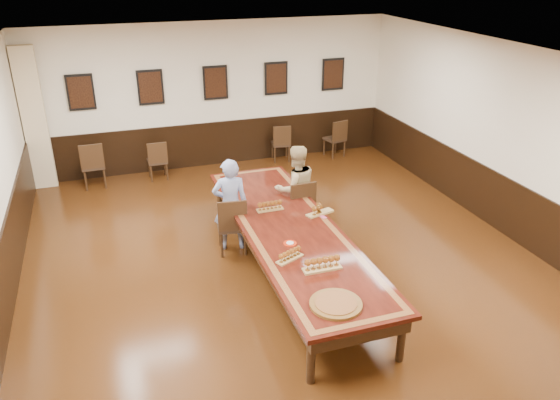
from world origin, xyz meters
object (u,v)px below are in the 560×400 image
object	(u,v)px
chair_woman	(298,206)
spare_chair_d	(335,138)
spare_chair_b	(157,160)
carved_platter	(336,304)
chair_man	(232,224)
person_man	(230,205)
conference_table	(291,237)
spare_chair_c	(281,142)
spare_chair_a	(93,164)
person_woman	(296,189)

from	to	relation	value
chair_woman	spare_chair_d	bearing A→B (deg)	-126.86
spare_chair_b	carved_platter	world-z (taller)	spare_chair_b
chair_man	person_man	xyz separation A→B (m)	(0.02, 0.10, 0.29)
spare_chair_d	conference_table	bearing A→B (deg)	45.50
spare_chair_c	carved_platter	distance (m)	6.94
spare_chair_b	spare_chair_c	xyz separation A→B (m)	(2.89, 0.25, 0.01)
spare_chair_a	spare_chair_c	size ratio (longest dim) A/B	1.12
spare_chair_c	conference_table	world-z (taller)	spare_chair_c
spare_chair_c	chair_man	bearing A→B (deg)	69.22
spare_chair_b	spare_chair_d	distance (m)	4.21
spare_chair_b	person_man	xyz separation A→B (m)	(0.78, -3.47, 0.35)
chair_woman	spare_chair_a	world-z (taller)	chair_woman
chair_woman	spare_chair_a	bearing A→B (deg)	-48.45
chair_man	spare_chair_a	size ratio (longest dim) A/B	1.00
spare_chair_a	person_woman	xyz separation A→B (m)	(3.33, -3.16, 0.29)
conference_table	carved_platter	distance (m)	2.02
chair_man	person_woman	distance (m)	1.34
carved_platter	person_man	bearing A→B (deg)	99.68
chair_woman	spare_chair_c	xyz separation A→B (m)	(0.87, 3.53, -0.06)
person_man	person_woman	size ratio (longest dim) A/B	1.01
person_woman	spare_chair_c	bearing A→B (deg)	-108.44
spare_chair_b	person_man	world-z (taller)	person_man
spare_chair_a	conference_table	distance (m)	5.26
chair_woman	conference_table	world-z (taller)	chair_woman
spare_chair_a	person_woman	bearing A→B (deg)	135.41
person_woman	spare_chair_b	bearing A→B (deg)	-61.64
spare_chair_a	person_man	xyz separation A→B (m)	(2.09, -3.45, 0.29)
spare_chair_a	conference_table	xyz separation A→B (m)	(2.76, -4.48, 0.12)
chair_woman	carved_platter	distance (m)	3.31
conference_table	spare_chair_c	bearing A→B (deg)	73.08
chair_man	person_woman	world-z (taller)	person_woman
chair_man	spare_chair_d	size ratio (longest dim) A/B	1.09
spare_chair_d	person_man	distance (m)	4.98
conference_table	spare_chair_d	bearing A→B (deg)	59.06
spare_chair_d	person_man	world-z (taller)	person_man
conference_table	person_man	bearing A→B (deg)	123.29
chair_woman	spare_chair_b	size ratio (longest dim) A/B	1.15
chair_man	conference_table	xyz separation A→B (m)	(0.69, -0.92, 0.12)
spare_chair_d	person_woman	distance (m)	3.97
chair_woman	spare_chair_c	size ratio (longest dim) A/B	1.13
spare_chair_a	spare_chair_b	xyz separation A→B (m)	(1.31, 0.01, -0.06)
spare_chair_a	carved_platter	xyz separation A→B (m)	(2.61, -6.48, 0.28)
spare_chair_c	carved_platter	xyz separation A→B (m)	(-1.60, -6.74, 0.33)
chair_man	spare_chair_b	distance (m)	3.65
spare_chair_b	person_woman	size ratio (longest dim) A/B	0.56
person_woman	chair_man	bearing A→B (deg)	13.64
spare_chair_d	carved_platter	distance (m)	7.24
spare_chair_a	person_man	size ratio (longest dim) A/B	0.63
spare_chair_c	conference_table	distance (m)	4.95
conference_table	carved_platter	bearing A→B (deg)	-94.41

